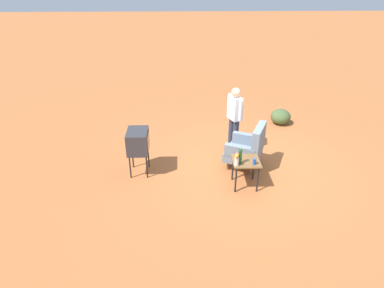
% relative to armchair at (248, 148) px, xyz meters
% --- Properties ---
extents(ground_plane, '(60.00, 60.00, 0.00)m').
position_rel_armchair_xyz_m(ground_plane, '(-0.09, -0.00, -0.50)').
color(ground_plane, '#AD6033').
extents(armchair, '(1.01, 1.02, 1.06)m').
position_rel_armchair_xyz_m(armchair, '(0.00, 0.00, 0.00)').
color(armchair, brown).
rests_on(armchair, ground).
extents(side_table, '(0.56, 0.56, 0.61)m').
position_rel_armchair_xyz_m(side_table, '(0.74, -0.18, 0.03)').
color(side_table, black).
rests_on(side_table, ground).
extents(tv_on_stand, '(0.60, 0.45, 1.03)m').
position_rel_armchair_xyz_m(tv_on_stand, '(0.16, -2.43, 0.28)').
color(tv_on_stand, black).
rests_on(tv_on_stand, ground).
extents(person_standing, '(0.53, 0.35, 1.64)m').
position_rel_armchair_xyz_m(person_standing, '(-0.81, -0.22, 0.44)').
color(person_standing, '#2D3347').
rests_on(person_standing, ground).
extents(bottle_wine_green, '(0.07, 0.07, 0.32)m').
position_rel_armchair_xyz_m(bottle_wine_green, '(0.84, -0.33, 0.27)').
color(bottle_wine_green, '#1E5623').
rests_on(bottle_wine_green, side_table).
extents(soda_can_blue, '(0.07, 0.07, 0.12)m').
position_rel_armchair_xyz_m(soda_can_blue, '(0.88, -0.04, 0.18)').
color(soda_can_blue, blue).
rests_on(soda_can_blue, side_table).
extents(soda_can_red, '(0.07, 0.07, 0.12)m').
position_rel_armchair_xyz_m(soda_can_red, '(0.74, -0.36, 0.18)').
color(soda_can_red, red).
rests_on(soda_can_red, side_table).
extents(flower_vase, '(0.14, 0.09, 0.27)m').
position_rel_armchair_xyz_m(flower_vase, '(0.92, -0.41, 0.26)').
color(flower_vase, silver).
rests_on(flower_vase, side_table).
extents(shrub_mid, '(0.57, 0.57, 0.44)m').
position_rel_armchair_xyz_m(shrub_mid, '(-2.37, 1.41, -0.28)').
color(shrub_mid, '#475B33').
rests_on(shrub_mid, ground).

